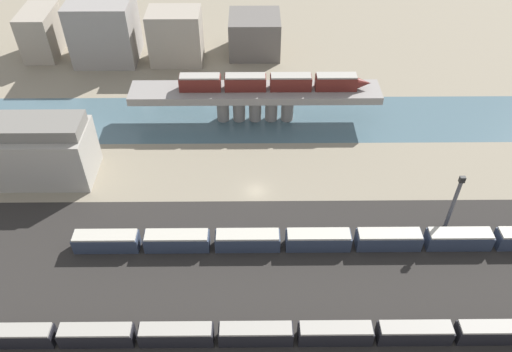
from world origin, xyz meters
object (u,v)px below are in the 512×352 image
Objects in this scene: signal_tower at (454,202)px; train_yard_mid at (327,240)px; train_on_bridge at (273,82)px; train_yard_near at (304,334)px; warehouse_building at (18,150)px.

train_yard_mid is at bearing -168.29° from signal_tower.
train_yard_mid is 7.37× the size of signal_tower.
train_yard_near is at bearing -87.19° from train_on_bridge.
train_on_bridge is 42.32m from train_yard_mid.
signal_tower reaches higher than train_yard_mid.
train_on_bridge reaches higher than train_yard_mid.
train_yard_mid is 65.11m from warehouse_building.
train_yard_near is at bearing -35.02° from warehouse_building.
train_on_bridge is at bearing 92.81° from train_yard_near.
signal_tower reaches higher than train_yard_near.
warehouse_building is (-61.64, 20.40, 4.89)m from train_yard_mid.
signal_tower is (23.44, 4.86, 4.76)m from train_yard_mid.
warehouse_building is 2.36× the size of signal_tower.
train_yard_near is (2.91, -59.41, -8.63)m from train_on_bridge.
signal_tower is at bearing 11.71° from train_yard_mid.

